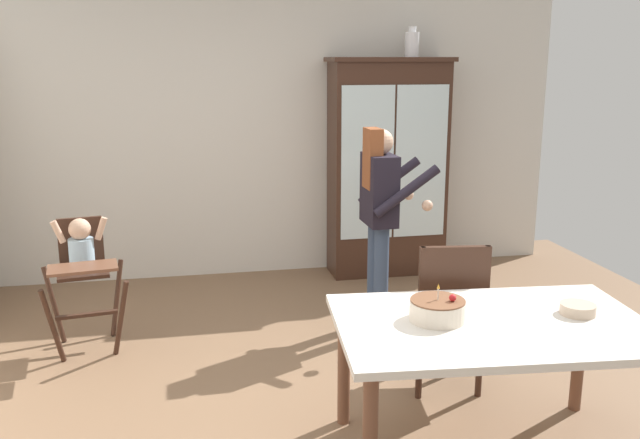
{
  "coord_description": "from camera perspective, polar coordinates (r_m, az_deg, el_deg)",
  "views": [
    {
      "loc": [
        -0.92,
        -3.72,
        2.02
      ],
      "look_at": [
        -0.02,
        0.7,
        0.95
      ],
      "focal_mm": 38.24,
      "sensor_mm": 36.0,
      "label": 1
    }
  ],
  "objects": [
    {
      "name": "dining_table",
      "position": [
        3.57,
        14.19,
        -9.6
      ],
      "size": [
        1.64,
        1.12,
        0.74
      ],
      "color": "silver",
      "rests_on": "ground_plane"
    },
    {
      "name": "china_cabinet",
      "position": [
        6.45,
        5.65,
        4.38
      ],
      "size": [
        1.13,
        0.48,
        2.03
      ],
      "color": "#382116",
      "rests_on": "ground_plane"
    },
    {
      "name": "dining_chair_far_side",
      "position": [
        4.23,
        10.71,
        -7.15
      ],
      "size": [
        0.5,
        0.5,
        0.96
      ],
      "rotation": [
        0.0,
        0.0,
        3.0
      ],
      "color": "#382116",
      "rests_on": "ground_plane"
    },
    {
      "name": "ceramic_vase",
      "position": [
        6.44,
        7.7,
        14.38
      ],
      "size": [
        0.13,
        0.13,
        0.27
      ],
      "color": "white",
      "rests_on": "china_cabinet"
    },
    {
      "name": "serving_bowl",
      "position": [
        3.76,
        20.77,
        -7.02
      ],
      "size": [
        0.18,
        0.18,
        0.05
      ],
      "primitive_type": "cylinder",
      "color": "#C6AD93",
      "rests_on": "dining_table"
    },
    {
      "name": "wall_back",
      "position": [
        6.45,
        -3.23,
        7.38
      ],
      "size": [
        5.32,
        0.06,
        2.7
      ],
      "primitive_type": "cube",
      "color": "beige",
      "rests_on": "ground_plane"
    },
    {
      "name": "high_chair_with_toddler",
      "position": [
        5.01,
        -19.27,
        -3.23
      ],
      "size": [
        0.65,
        0.74,
        0.95
      ],
      "rotation": [
        0.0,
        0.0,
        0.14
      ],
      "color": "#382116",
      "rests_on": "ground_plane"
    },
    {
      "name": "birthday_cake",
      "position": [
        3.48,
        9.81,
        -7.46
      ],
      "size": [
        0.28,
        0.28,
        0.19
      ],
      "color": "beige",
      "rests_on": "dining_table"
    },
    {
      "name": "ground_plane",
      "position": [
        4.33,
        2.21,
        -14.47
      ],
      "size": [
        6.24,
        6.24,
        0.0
      ],
      "primitive_type": "plane",
      "color": "brown"
    },
    {
      "name": "adult_person",
      "position": [
        5.05,
        5.05,
        1.28
      ],
      "size": [
        0.5,
        0.48,
        1.53
      ],
      "rotation": [
        0.0,
        0.0,
        1.59
      ],
      "color": "#33425B",
      "rests_on": "ground_plane"
    }
  ]
}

